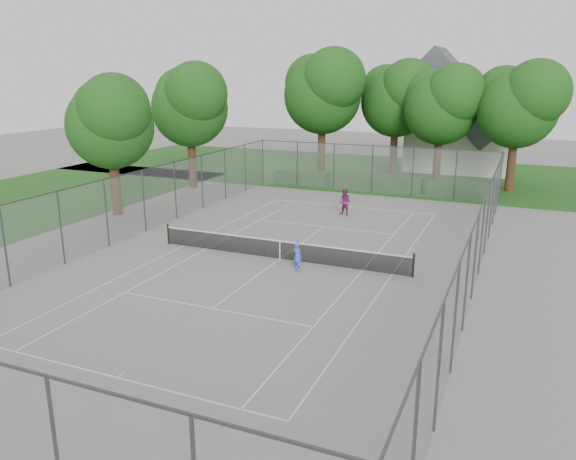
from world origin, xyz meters
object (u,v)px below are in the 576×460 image
at_px(tennis_net, 280,249).
at_px(house, 460,122).
at_px(woman_player, 345,202).
at_px(girl_player, 297,257).

height_order(tennis_net, house, house).
height_order(tennis_net, woman_player, woman_player).
xyz_separation_m(girl_player, woman_player, (-1.14, 10.76, 0.16)).
bearing_deg(tennis_net, girl_player, -40.78).
height_order(house, girl_player, house).
xyz_separation_m(house, woman_player, (-4.34, -20.57, -3.55)).
height_order(tennis_net, girl_player, girl_player).
relative_size(girl_player, woman_player, 0.80).
bearing_deg(house, woman_player, -101.92).
bearing_deg(woman_player, tennis_net, -72.95).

